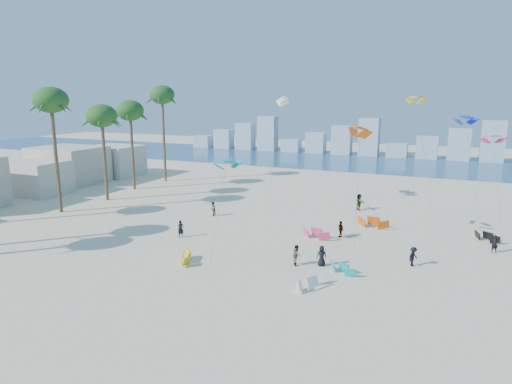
% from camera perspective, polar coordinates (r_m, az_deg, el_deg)
% --- Properties ---
extents(ground, '(220.00, 220.00, 0.00)m').
position_cam_1_polar(ground, '(30.38, -18.34, -13.70)').
color(ground, beige).
rests_on(ground, ground).
extents(ocean, '(220.00, 220.00, 0.00)m').
position_cam_1_polar(ocean, '(94.67, 12.34, 3.95)').
color(ocean, navy).
rests_on(ocean, ground).
extents(kitesurfer_near, '(0.65, 0.71, 1.63)m').
position_cam_1_polar(kitesurfer_near, '(42.30, -9.67, -4.70)').
color(kitesurfer_near, black).
rests_on(kitesurfer_near, ground).
extents(kitesurfer_mid, '(0.93, 0.99, 1.62)m').
position_cam_1_polar(kitesurfer_mid, '(35.14, 5.25, -8.09)').
color(kitesurfer_mid, gray).
rests_on(kitesurfer_mid, ground).
extents(kitesurfers_far, '(28.38, 20.20, 1.91)m').
position_cam_1_polar(kitesurfers_far, '(44.97, 11.34, -3.71)').
color(kitesurfers_far, black).
rests_on(kitesurfers_far, ground).
extents(grounded_kites, '(24.87, 19.26, 1.03)m').
position_cam_1_polar(grounded_kites, '(39.78, 11.31, -6.42)').
color(grounded_kites, '#DDB80B').
rests_on(grounded_kites, ground).
extents(flying_kites, '(29.03, 25.45, 13.54)m').
position_cam_1_polar(flying_kites, '(44.20, 17.72, 7.76)').
color(flying_kites, '#0DA493').
rests_on(flying_kites, ground).
extents(palm_row, '(8.57, 44.80, 14.76)m').
position_cam_1_polar(palm_row, '(54.82, -25.14, 9.38)').
color(palm_row, brown).
rests_on(palm_row, ground).
extents(beachfront_buildings, '(11.50, 43.00, 6.00)m').
position_cam_1_polar(beachfront_buildings, '(67.38, -27.90, 1.93)').
color(beachfront_buildings, beige).
rests_on(beachfront_buildings, ground).
extents(distant_skyline, '(85.00, 3.00, 8.40)m').
position_cam_1_polar(distant_skyline, '(104.28, 12.93, 6.36)').
color(distant_skyline, '#9EADBF').
rests_on(distant_skyline, ground).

